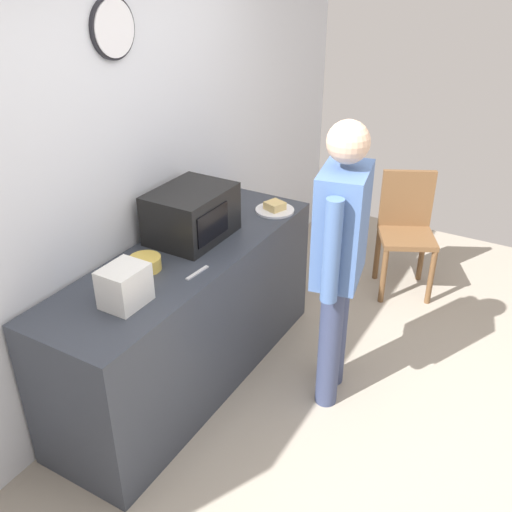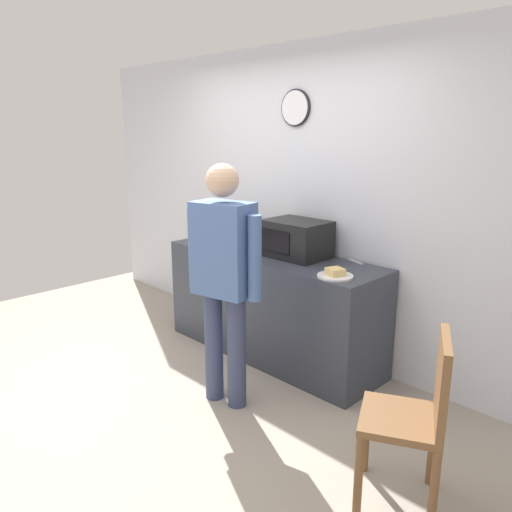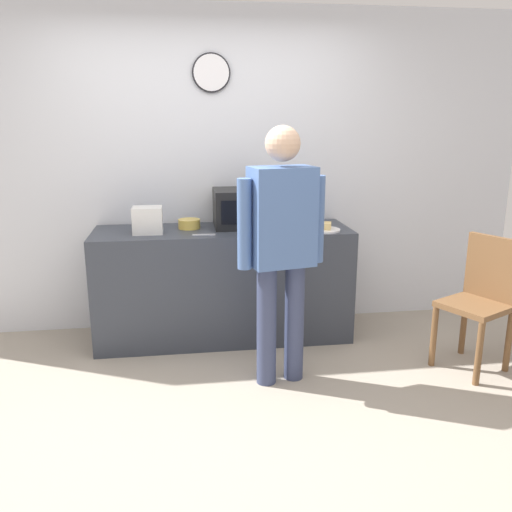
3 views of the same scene
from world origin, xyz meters
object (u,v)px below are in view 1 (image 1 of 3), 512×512
object	(u,v)px
toaster	(125,286)
wooden_chair	(406,227)
salad_bowl	(145,263)
sandwich_plate	(275,208)
fork_utensil	(207,204)
person_standing	(340,249)
spoon_utensil	(197,273)
microwave	(191,214)

from	to	relation	value
toaster	wooden_chair	world-z (taller)	toaster
toaster	wooden_chair	size ratio (longest dim) A/B	0.23
toaster	salad_bowl	bearing A→B (deg)	23.70
sandwich_plate	fork_utensil	size ratio (longest dim) A/B	1.50
person_standing	wooden_chair	bearing A→B (deg)	0.67
spoon_utensil	toaster	bearing A→B (deg)	162.48
person_standing	fork_utensil	bearing A→B (deg)	73.44
microwave	fork_utensil	size ratio (longest dim) A/B	2.94
sandwich_plate	fork_utensil	xyz separation A→B (m)	(-0.13, 0.45, -0.02)
salad_bowl	spoon_utensil	world-z (taller)	salad_bowl
salad_bowl	spoon_utensil	bearing A→B (deg)	-69.16
sandwich_plate	wooden_chair	world-z (taller)	sandwich_plate
salad_bowl	toaster	size ratio (longest dim) A/B	0.78
fork_utensil	sandwich_plate	bearing A→B (deg)	-73.83
spoon_utensil	person_standing	xyz separation A→B (m)	(0.47, -0.62, 0.09)
salad_bowl	wooden_chair	distance (m)	2.22
toaster	spoon_utensil	bearing A→B (deg)	-17.52
toaster	microwave	bearing A→B (deg)	10.93
person_standing	toaster	bearing A→B (deg)	139.65
microwave	sandwich_plate	bearing A→B (deg)	-23.52
salad_bowl	fork_utensil	distance (m)	0.92
person_standing	sandwich_plate	bearing A→B (deg)	54.83
microwave	spoon_utensil	xyz separation A→B (m)	(-0.35, -0.28, -0.15)
sandwich_plate	wooden_chair	bearing A→B (deg)	-32.63
microwave	person_standing	xyz separation A→B (m)	(0.12, -0.89, -0.05)
sandwich_plate	wooden_chair	xyz separation A→B (m)	(0.98, -0.63, -0.39)
person_standing	wooden_chair	xyz separation A→B (m)	(1.43, 0.02, -0.46)
toaster	fork_utensil	xyz separation A→B (m)	(1.20, 0.34, -0.10)
person_standing	spoon_utensil	bearing A→B (deg)	127.09
microwave	spoon_utensil	bearing A→B (deg)	-141.32
salad_bowl	sandwich_plate	bearing A→B (deg)	-13.21
microwave	salad_bowl	bearing A→B (deg)	-178.73
sandwich_plate	toaster	size ratio (longest dim) A/B	1.16
microwave	spoon_utensil	size ratio (longest dim) A/B	2.94
spoon_utensil	microwave	bearing A→B (deg)	38.68
microwave	toaster	xyz separation A→B (m)	(-0.76, -0.15, -0.05)
sandwich_plate	spoon_utensil	bearing A→B (deg)	-178.29
sandwich_plate	fork_utensil	bearing A→B (deg)	106.17
person_standing	wooden_chair	distance (m)	1.51
fork_utensil	person_standing	distance (m)	1.14
toaster	person_standing	xyz separation A→B (m)	(0.88, -0.75, -0.00)
spoon_utensil	person_standing	distance (m)	0.78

